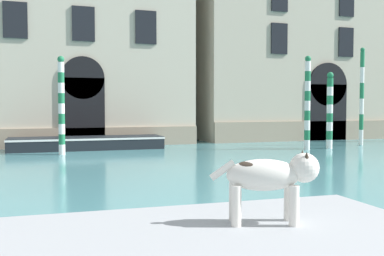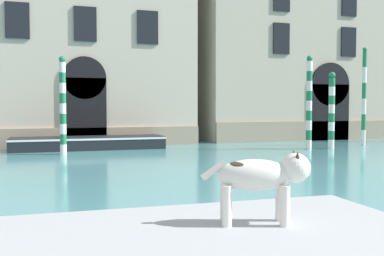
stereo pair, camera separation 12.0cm
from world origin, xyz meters
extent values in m
cube|color=gray|center=(0.00, 23.08, 0.43)|extent=(10.51, 0.16, 0.86)
cube|color=black|center=(-0.06, 23.07, 1.54)|extent=(1.89, 0.14, 3.07)
cylinder|color=black|center=(-0.06, 23.07, 3.07)|extent=(1.89, 0.14, 1.89)
cube|color=black|center=(-2.80, 23.09, 5.44)|extent=(0.98, 0.10, 1.52)
cube|color=black|center=(0.00, 23.09, 5.44)|extent=(0.98, 0.10, 1.52)
cube|color=black|center=(2.81, 23.09, 5.44)|extent=(0.98, 0.10, 1.52)
cube|color=#B2A893|center=(13.78, 26.13, 6.04)|extent=(15.17, 6.00, 12.08)
cube|color=gray|center=(13.78, 23.08, 0.52)|extent=(15.17, 0.16, 1.03)
cube|color=black|center=(12.66, 23.07, 1.49)|extent=(2.29, 0.14, 2.98)
cylinder|color=black|center=(12.66, 23.07, 2.98)|extent=(2.29, 0.14, 2.29)
cube|color=black|center=(9.73, 23.09, 5.25)|extent=(0.91, 0.10, 1.57)
cube|color=black|center=(13.78, 23.09, 5.25)|extent=(0.91, 0.10, 1.57)
cube|color=black|center=(13.78, 23.09, 7.40)|extent=(0.91, 0.10, 1.57)
cube|color=#9EA3A8|center=(-1.63, 6.21, 0.72)|extent=(6.43, 2.21, 0.06)
cylinder|color=silver|center=(0.40, 6.28, 0.94)|extent=(0.09, 0.09, 0.36)
cylinder|color=silver|center=(0.34, 6.09, 0.94)|extent=(0.09, 0.09, 0.36)
cylinder|color=silver|center=(-0.09, 6.44, 0.94)|extent=(0.09, 0.09, 0.36)
cylinder|color=silver|center=(-0.15, 6.24, 0.94)|extent=(0.09, 0.09, 0.36)
ellipsoid|color=silver|center=(0.12, 6.26, 1.20)|extent=(0.73, 0.48, 0.29)
ellipsoid|color=#382D23|center=(0.03, 6.29, 1.27)|extent=(0.34, 0.28, 0.10)
sphere|color=silver|center=(0.48, 6.15, 1.26)|extent=(0.27, 0.27, 0.27)
cone|color=#382D23|center=(0.50, 6.22, 1.36)|extent=(0.08, 0.08, 0.11)
cone|color=#382D23|center=(0.45, 6.08, 1.36)|extent=(0.08, 0.08, 0.11)
cylinder|color=silver|center=(-0.23, 6.37, 1.24)|extent=(0.25, 0.13, 0.19)
cube|color=black|center=(0.00, 21.93, 0.26)|extent=(6.32, 1.69, 0.53)
cube|color=white|center=(0.00, 21.93, 0.47)|extent=(6.35, 1.72, 0.08)
cube|color=#9EA3A8|center=(0.00, 21.93, 0.24)|extent=(3.48, 1.26, 0.47)
cylinder|color=white|center=(9.97, 19.09, 0.19)|extent=(0.26, 0.26, 0.38)
cylinder|color=#1E7247|center=(9.97, 19.09, 0.57)|extent=(0.26, 0.26, 0.38)
cylinder|color=white|center=(9.97, 19.09, 0.95)|extent=(0.26, 0.26, 0.38)
cylinder|color=#1E7247|center=(9.97, 19.09, 1.32)|extent=(0.26, 0.26, 0.38)
cylinder|color=white|center=(9.97, 19.09, 1.70)|extent=(0.26, 0.26, 0.38)
cylinder|color=#1E7247|center=(9.97, 19.09, 2.08)|extent=(0.26, 0.26, 0.38)
cylinder|color=white|center=(9.97, 19.09, 2.46)|extent=(0.26, 0.26, 0.38)
cylinder|color=#1E7247|center=(9.97, 19.09, 2.84)|extent=(0.26, 0.26, 0.38)
sphere|color=#1E7247|center=(9.97, 19.09, 3.14)|extent=(0.27, 0.27, 0.27)
cylinder|color=white|center=(12.28, 19.91, 0.36)|extent=(0.19, 0.19, 0.72)
cylinder|color=#1E7247|center=(12.28, 19.91, 1.08)|extent=(0.19, 0.19, 0.72)
cylinder|color=white|center=(12.28, 19.91, 1.81)|extent=(0.19, 0.19, 0.72)
cylinder|color=#1E7247|center=(12.28, 19.91, 2.53)|extent=(0.19, 0.19, 0.72)
cylinder|color=white|center=(12.28, 19.91, 3.25)|extent=(0.19, 0.19, 0.72)
cylinder|color=#1E7247|center=(12.28, 19.91, 3.97)|extent=(0.19, 0.19, 0.72)
sphere|color=#1E7247|center=(12.28, 19.91, 4.42)|extent=(0.20, 0.20, 0.20)
cylinder|color=white|center=(-1.09, 20.09, 0.19)|extent=(0.24, 0.24, 0.38)
cylinder|color=#1E7247|center=(-1.09, 20.09, 0.58)|extent=(0.24, 0.24, 0.38)
cylinder|color=white|center=(-1.09, 20.09, 0.96)|extent=(0.24, 0.24, 0.38)
cylinder|color=#1E7247|center=(-1.09, 20.09, 1.34)|extent=(0.24, 0.24, 0.38)
cylinder|color=white|center=(-1.09, 20.09, 1.73)|extent=(0.24, 0.24, 0.38)
cylinder|color=#1E7247|center=(-1.09, 20.09, 2.11)|extent=(0.24, 0.24, 0.38)
cylinder|color=white|center=(-1.09, 20.09, 2.50)|extent=(0.24, 0.24, 0.38)
cylinder|color=#1E7247|center=(-1.09, 20.09, 2.88)|extent=(0.24, 0.24, 0.38)
cylinder|color=white|center=(-1.09, 20.09, 3.26)|extent=(0.24, 0.24, 0.38)
sphere|color=#1E7247|center=(-1.09, 20.09, 3.56)|extent=(0.25, 0.25, 0.25)
cylinder|color=white|center=(8.72, 18.88, 0.20)|extent=(0.24, 0.24, 0.41)
cylinder|color=#1E7247|center=(8.72, 18.88, 0.61)|extent=(0.24, 0.24, 0.41)
cylinder|color=white|center=(8.72, 18.88, 1.02)|extent=(0.24, 0.24, 0.41)
cylinder|color=#1E7247|center=(8.72, 18.88, 1.43)|extent=(0.24, 0.24, 0.41)
cylinder|color=white|center=(8.72, 18.88, 1.84)|extent=(0.24, 0.24, 0.41)
cylinder|color=#1E7247|center=(8.72, 18.88, 2.25)|extent=(0.24, 0.24, 0.41)
cylinder|color=white|center=(8.72, 18.88, 2.66)|extent=(0.24, 0.24, 0.41)
cylinder|color=#1E7247|center=(8.72, 18.88, 3.06)|extent=(0.24, 0.24, 0.41)
cylinder|color=white|center=(8.72, 18.88, 3.47)|extent=(0.24, 0.24, 0.41)
sphere|color=#1E7247|center=(8.72, 18.88, 3.78)|extent=(0.25, 0.25, 0.25)
camera|label=1|loc=(-1.76, 2.65, 1.82)|focal=42.00mm
camera|label=2|loc=(-1.65, 2.61, 1.82)|focal=42.00mm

